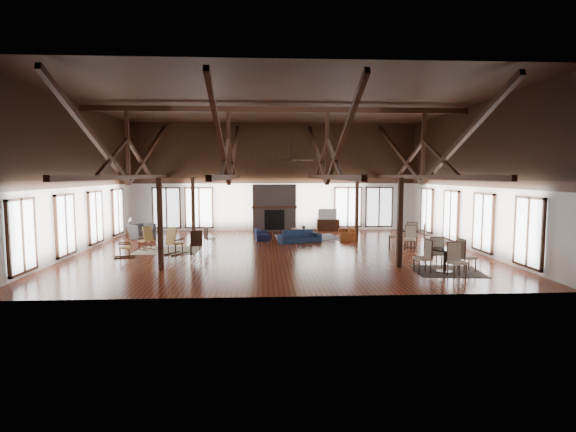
{
  "coord_description": "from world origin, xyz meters",
  "views": [
    {
      "loc": [
        -0.62,
        -18.34,
        3.14
      ],
      "look_at": [
        0.46,
        1.0,
        1.36
      ],
      "focal_mm": 28.0,
      "sensor_mm": 36.0,
      "label": 1
    }
  ],
  "objects": [
    {
      "name": "tv_console",
      "position": [
        3.04,
        6.75,
        0.31
      ],
      "size": [
        1.25,
        0.47,
        0.63
      ],
      "primitive_type": "cube",
      "color": "black",
      "rests_on": "floor"
    },
    {
      "name": "rocking_chair_a",
      "position": [
        -5.51,
        0.54,
        0.48
      ],
      "size": [
        0.88,
        0.8,
        1.01
      ],
      "rotation": [
        0.0,
        0.0,
        0.93
      ],
      "color": "olive",
      "rests_on": "floor"
    },
    {
      "name": "cafe_table_far",
      "position": [
        5.78,
        0.57,
        0.51
      ],
      "size": [
        1.99,
        1.99,
        1.03
      ],
      "rotation": [
        0.0,
        0.0,
        -0.39
      ],
      "color": "black",
      "rests_on": "floor"
    },
    {
      "name": "wall_left",
      "position": [
        -8.0,
        0.0,
        3.0
      ],
      "size": [
        0.02,
        14.0,
        6.0
      ],
      "primitive_type": "cube",
      "color": "white",
      "rests_on": "floor"
    },
    {
      "name": "cup_near",
      "position": [
        5.19,
        -4.29,
        0.81
      ],
      "size": [
        0.13,
        0.13,
        0.09
      ],
      "primitive_type": "imported",
      "rotation": [
        0.0,
        0.0,
        0.15
      ],
      "color": "#B2B2B2",
      "rests_on": "cafe_table_near"
    },
    {
      "name": "sofa_navy_front",
      "position": [
        1.07,
        2.29,
        0.28
      ],
      "size": [
        2.07,
        1.27,
        0.57
      ],
      "primitive_type": "imported",
      "rotation": [
        0.0,
        0.0,
        0.29
      ],
      "color": "#142038",
      "rests_on": "floor"
    },
    {
      "name": "coffee_table",
      "position": [
        1.42,
        3.71,
        0.43
      ],
      "size": [
        1.27,
        0.66,
        0.48
      ],
      "rotation": [
        0.0,
        0.0,
        0.03
      ],
      "color": "#5B2D1B",
      "rests_on": "floor"
    },
    {
      "name": "sofa_orange",
      "position": [
        3.53,
        3.54,
        0.28
      ],
      "size": [
        1.97,
        0.97,
        0.55
      ],
      "primitive_type": "imported",
      "rotation": [
        0.0,
        0.0,
        -1.69
      ],
      "color": "brown",
      "rests_on": "floor"
    },
    {
      "name": "post_grid",
      "position": [
        0.0,
        0.0,
        1.52
      ],
      "size": [
        8.16,
        7.16,
        3.05
      ],
      "color": "black",
      "rests_on": "floor"
    },
    {
      "name": "sofa_navy_left",
      "position": [
        -0.68,
        3.48,
        0.24
      ],
      "size": [
        1.72,
        0.8,
        0.49
      ],
      "primitive_type": "imported",
      "rotation": [
        0.0,
        0.0,
        1.66
      ],
      "color": "#15193A",
      "rests_on": "floor"
    },
    {
      "name": "rug_dark",
      "position": [
        5.39,
        -4.25,
        0.01
      ],
      "size": [
        2.3,
        2.13,
        0.01
      ],
      "primitive_type": "cube",
      "rotation": [
        0.0,
        0.0,
        -0.12
      ],
      "color": "black",
      "rests_on": "floor"
    },
    {
      "name": "wall_right",
      "position": [
        8.0,
        0.0,
        3.0
      ],
      "size": [
        0.02,
        14.0,
        6.0
      ],
      "primitive_type": "cube",
      "color": "white",
      "rests_on": "floor"
    },
    {
      "name": "rocking_chair_b",
      "position": [
        -4.16,
        -0.63,
        0.51
      ],
      "size": [
        0.85,
        0.95,
        1.09
      ],
      "rotation": [
        0.0,
        0.0,
        -0.61
      ],
      "color": "olive",
      "rests_on": "floor"
    },
    {
      "name": "wall_back",
      "position": [
        0.0,
        7.0,
        3.0
      ],
      "size": [
        16.0,
        0.02,
        6.0
      ],
      "primitive_type": "cube",
      "color": "white",
      "rests_on": "floor"
    },
    {
      "name": "ceiling",
      "position": [
        0.0,
        0.0,
        6.0
      ],
      "size": [
        16.0,
        14.0,
        0.02
      ],
      "primitive_type": "cube",
      "color": "black",
      "rests_on": "wall_back"
    },
    {
      "name": "cup_far",
      "position": [
        5.88,
        0.58,
        0.79
      ],
      "size": [
        0.14,
        0.14,
        0.1
      ],
      "primitive_type": "imported",
      "rotation": [
        0.0,
        0.0,
        -0.14
      ],
      "color": "#B2B2B2",
      "rests_on": "cafe_table_far"
    },
    {
      "name": "wall_front",
      "position": [
        0.0,
        -7.0,
        3.0
      ],
      "size": [
        16.0,
        0.02,
        6.0
      ],
      "primitive_type": "cube",
      "color": "white",
      "rests_on": "floor"
    },
    {
      "name": "rocking_chair_c",
      "position": [
        -5.8,
        -1.14,
        0.47
      ],
      "size": [
        0.85,
        0.6,
        0.99
      ],
      "rotation": [
        0.0,
        0.0,
        1.85
      ],
      "color": "olive",
      "rests_on": "floor"
    },
    {
      "name": "armchair",
      "position": [
        -6.64,
        3.99,
        0.36
      ],
      "size": [
        1.43,
        1.46,
        0.71
      ],
      "primitive_type": "imported",
      "rotation": [
        0.0,
        0.0,
        0.92
      ],
      "color": "#343437",
      "rests_on": "floor"
    },
    {
      "name": "ceiling_fan",
      "position": [
        0.5,
        -1.0,
        3.73
      ],
      "size": [
        1.6,
        1.6,
        0.75
      ],
      "color": "black",
      "rests_on": "roof_truss"
    },
    {
      "name": "side_chair_a",
      "position": [
        -2.99,
        0.81,
        0.54
      ],
      "size": [
        0.53,
        0.53,
        0.92
      ],
      "rotation": [
        0.0,
        0.0,
        -1.07
      ],
      "color": "black",
      "rests_on": "floor"
    },
    {
      "name": "side_chair_b",
      "position": [
        -3.18,
        -1.3,
        0.61
      ],
      "size": [
        0.55,
        0.55,
        1.05
      ],
      "rotation": [
        0.0,
        0.0,
        0.29
      ],
      "color": "black",
      "rests_on": "floor"
    },
    {
      "name": "cafe_table_near",
      "position": [
        5.23,
        -4.36,
        0.53
      ],
      "size": [
        2.05,
        2.05,
        1.06
      ],
      "rotation": [
        0.0,
        0.0,
        0.09
      ],
      "color": "black",
      "rests_on": "floor"
    },
    {
      "name": "rug_navy",
      "position": [
        1.54,
        3.9,
        0.01
      ],
      "size": [
        3.2,
        2.48,
        0.01
      ],
      "primitive_type": "cube",
      "rotation": [
        0.0,
        0.0,
        0.06
      ],
      "color": "#171B42",
      "rests_on": "floor"
    },
    {
      "name": "television",
      "position": [
        3.01,
        6.75,
        0.93
      ],
      "size": [
        1.04,
        0.25,
        0.6
      ],
      "primitive_type": "imported",
      "rotation": [
        0.0,
        0.0,
        -0.11
      ],
      "color": "#B2B2B2",
      "rests_on": "tv_console"
    },
    {
      "name": "vase",
      "position": [
        1.39,
        3.68,
        0.58
      ],
      "size": [
        0.23,
        0.23,
        0.19
      ],
      "primitive_type": "imported",
      "rotation": [
        0.0,
        0.0,
        -0.35
      ],
      "color": "#B2B2B2",
      "rests_on": "coffee_table"
    },
    {
      "name": "floor",
      "position": [
        0.0,
        0.0,
        0.0
      ],
      "size": [
        16.0,
        16.0,
        0.0
      ],
      "primitive_type": "plane",
      "color": "maroon",
      "rests_on": "ground"
    },
    {
      "name": "side_table_lamp",
      "position": [
        -7.29,
        4.51,
        0.39
      ],
      "size": [
        0.41,
        0.41,
        1.04
      ],
      "color": "black",
      "rests_on": "floor"
    },
    {
      "name": "roof_truss",
      "position": [
        0.0,
        0.0,
        4.03
      ],
      "size": [
        15.6,
        14.07,
        3.14
      ],
      "color": "black",
      "rests_on": "wall_back"
    },
    {
      "name": "rug_tan",
      "position": [
        -4.59,
        0.35,
        0.01
      ],
      "size": [
        2.57,
        2.02,
        0.01
      ],
      "primitive_type": "cube",
      "rotation": [
        0.0,
        0.0,
        -0.01
      ],
      "color": "tan",
      "rests_on": "floor"
    },
    {
      "name": "fireplace",
      "position": [
        0.0,
        6.67,
        1.29
      ],
      "size": [
        2.5,
        0.69,
        2.6
      ],
      "color": "#65554D",
      "rests_on": "floor"
    }
  ]
}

